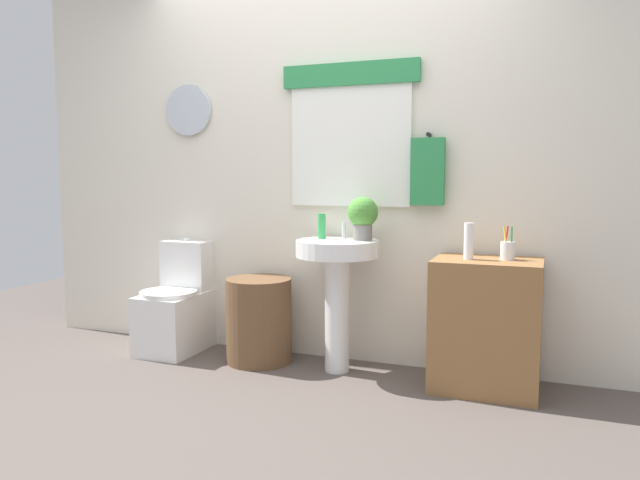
# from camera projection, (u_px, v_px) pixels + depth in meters

# --- Properties ---
(ground_plane) EXTENTS (8.00, 8.00, 0.00)m
(ground_plane) POSITION_uv_depth(u_px,v_px,m) (247.00, 418.00, 2.97)
(ground_plane) COLOR #564C47
(back_wall) EXTENTS (4.40, 0.18, 2.60)m
(back_wall) POSITION_uv_depth(u_px,v_px,m) (328.00, 159.00, 3.90)
(back_wall) COLOR silver
(back_wall) RESTS_ON ground_plane
(toilet) EXTENTS (0.38, 0.51, 0.76)m
(toilet) POSITION_uv_depth(u_px,v_px,m) (177.00, 308.00, 4.12)
(toilet) COLOR white
(toilet) RESTS_ON ground_plane
(laundry_hamper) EXTENTS (0.42, 0.42, 0.54)m
(laundry_hamper) POSITION_uv_depth(u_px,v_px,m) (259.00, 320.00, 3.86)
(laundry_hamper) COLOR brown
(laundry_hamper) RESTS_ON ground_plane
(pedestal_sink) EXTENTS (0.50, 0.50, 0.81)m
(pedestal_sink) POSITION_uv_depth(u_px,v_px,m) (337.00, 274.00, 3.63)
(pedestal_sink) COLOR white
(pedestal_sink) RESTS_ON ground_plane
(faucet) EXTENTS (0.03, 0.03, 0.10)m
(faucet) POSITION_uv_depth(u_px,v_px,m) (344.00, 230.00, 3.72)
(faucet) COLOR silver
(faucet) RESTS_ON pedestal_sink
(wooden_cabinet) EXTENTS (0.58, 0.44, 0.74)m
(wooden_cabinet) POSITION_uv_depth(u_px,v_px,m) (486.00, 325.00, 3.34)
(wooden_cabinet) COLOR olive
(wooden_cabinet) RESTS_ON ground_plane
(soap_bottle) EXTENTS (0.05, 0.05, 0.16)m
(soap_bottle) POSITION_uv_depth(u_px,v_px,m) (322.00, 226.00, 3.69)
(soap_bottle) COLOR green
(soap_bottle) RESTS_ON pedestal_sink
(potted_plant) EXTENTS (0.18, 0.18, 0.26)m
(potted_plant) POSITION_uv_depth(u_px,v_px,m) (363.00, 216.00, 3.60)
(potted_plant) COLOR slate
(potted_plant) RESTS_ON pedestal_sink
(lotion_bottle) EXTENTS (0.05, 0.05, 0.20)m
(lotion_bottle) POSITION_uv_depth(u_px,v_px,m) (469.00, 241.00, 3.29)
(lotion_bottle) COLOR white
(lotion_bottle) RESTS_ON wooden_cabinet
(toothbrush_cup) EXTENTS (0.08, 0.08, 0.19)m
(toothbrush_cup) POSITION_uv_depth(u_px,v_px,m) (508.00, 250.00, 3.28)
(toothbrush_cup) COLOR silver
(toothbrush_cup) RESTS_ON wooden_cabinet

